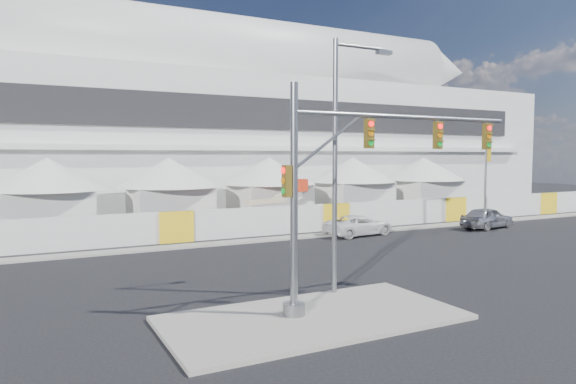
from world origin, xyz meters
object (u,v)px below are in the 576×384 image
sedan_silver (487,218)px  pickup_curb (359,225)px  lot_car_c (105,227)px  traffic_mast (346,186)px  streetlight_median (341,148)px  boom_lift (263,215)px  streetlight_curb (484,162)px

sedan_silver → pickup_curb: 10.77m
lot_car_c → traffic_mast: bearing=-160.5°
sedan_silver → streetlight_median: 23.41m
streetlight_median → boom_lift: (5.19, 18.82, -4.82)m
pickup_curb → lot_car_c: (-15.84, 7.05, -0.02)m
traffic_mast → streetlight_median: streetlight_median is taller
pickup_curb → streetlight_curb: streetlight_curb is taller
pickup_curb → streetlight_median: bearing=135.4°
sedan_silver → boom_lift: (-15.03, 8.12, 0.16)m
streetlight_curb → pickup_curb: bearing=-176.0°
traffic_mast → boom_lift: 21.87m
traffic_mast → streetlight_median: (1.00, 1.86, 1.35)m
streetlight_median → streetlight_curb: (22.67, 13.30, -0.81)m
traffic_mast → streetlight_curb: bearing=32.6°
lot_car_c → boom_lift: (11.45, -0.61, 0.28)m
streetlight_curb → boom_lift: (-17.48, 5.52, -4.02)m
lot_car_c → traffic_mast: traffic_mast is taller
streetlight_curb → sedan_silver: bearing=-133.2°
pickup_curb → streetlight_median: size_ratio=0.52×
sedan_silver → boom_lift: boom_lift is taller
traffic_mast → boom_lift: bearing=73.3°
sedan_silver → traffic_mast: size_ratio=0.48×
streetlight_curb → boom_lift: size_ratio=1.17×
sedan_silver → boom_lift: size_ratio=0.65×
streetlight_median → sedan_silver: bearing=27.9°
sedan_silver → streetlight_curb: (2.45, 2.60, 4.17)m
lot_car_c → traffic_mast: 22.25m
pickup_curb → boom_lift: bearing=27.5°
streetlight_median → streetlight_curb: bearing=30.4°
pickup_curb → streetlight_median: 16.47m
traffic_mast → sedan_silver: bearing=30.6°
pickup_curb → boom_lift: size_ratio=0.69×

